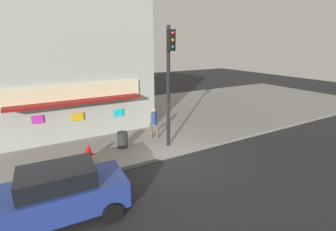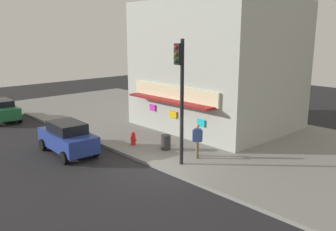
{
  "view_description": "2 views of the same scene",
  "coord_description": "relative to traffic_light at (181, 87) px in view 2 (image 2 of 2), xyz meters",
  "views": [
    {
      "loc": [
        -5.6,
        -9.31,
        5.3
      ],
      "look_at": [
        0.45,
        1.14,
        1.78
      ],
      "focal_mm": 26.43,
      "sensor_mm": 36.0,
      "label": 1
    },
    {
      "loc": [
        12.16,
        -10.67,
        6.39
      ],
      "look_at": [
        -1.55,
        2.05,
        2.09
      ],
      "focal_mm": 38.68,
      "sensor_mm": 36.0,
      "label": 2
    }
  ],
  "objects": [
    {
      "name": "parked_car_blue",
      "position": [
        -5.63,
        -2.93,
        -3.06
      ],
      "size": [
        4.08,
        2.12,
        1.73
      ],
      "color": "navy",
      "rests_on": "ground_plane"
    },
    {
      "name": "sidewalk",
      "position": [
        -0.44,
        5.48,
        -3.86
      ],
      "size": [
        43.75,
        12.97,
        0.16
      ],
      "primitive_type": "cube",
      "color": "gray",
      "rests_on": "ground_plane"
    },
    {
      "name": "traffic_light",
      "position": [
        0.0,
        0.0,
        0.0
      ],
      "size": [
        0.32,
        0.58,
        5.96
      ],
      "color": "black",
      "rests_on": "sidewalk"
    },
    {
      "name": "trash_can",
      "position": [
        -2.15,
        1.04,
        -3.37
      ],
      "size": [
        0.53,
        0.53,
        0.81
      ],
      "primitive_type": "cylinder",
      "color": "#2D2D2D",
      "rests_on": "sidewalk"
    },
    {
      "name": "ground_plane",
      "position": [
        -0.44,
        -1.0,
        -3.94
      ],
      "size": [
        65.62,
        65.62,
        0.0
      ],
      "primitive_type": "plane",
      "color": "#232326"
    },
    {
      "name": "parked_car_green",
      "position": [
        -15.82,
        -2.98,
        -3.12
      ],
      "size": [
        4.08,
        2.13,
        1.58
      ],
      "color": "#1E6038",
      "rests_on": "ground_plane"
    },
    {
      "name": "pedestrian",
      "position": [
        -0.17,
        1.4,
        -2.83
      ],
      "size": [
        0.47,
        0.48,
        1.74
      ],
      "color": "brown",
      "rests_on": "sidewalk"
    },
    {
      "name": "corner_building",
      "position": [
        -3.82,
        7.25,
        0.3
      ],
      "size": [
        9.3,
        8.83,
        8.17
      ],
      "color": "#ADB2A8",
      "rests_on": "sidewalk"
    },
    {
      "name": "fire_hydrant",
      "position": [
        -4.04,
        0.27,
        -3.41
      ],
      "size": [
        0.51,
        0.27,
        0.76
      ],
      "color": "red",
      "rests_on": "sidewalk"
    }
  ]
}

